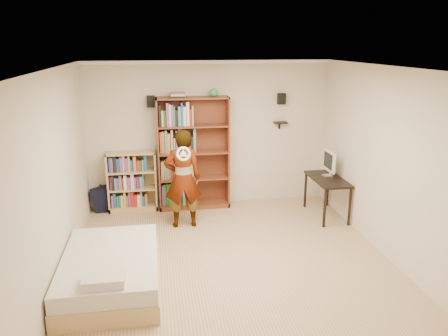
# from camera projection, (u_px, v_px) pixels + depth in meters

# --- Properties ---
(ground) EXTENTS (4.50, 5.00, 0.01)m
(ground) POSITION_uv_depth(u_px,v_px,m) (232.00, 263.00, 6.17)
(ground) COLOR tan
(ground) RESTS_ON ground
(room_shell) EXTENTS (4.52, 5.02, 2.71)m
(room_shell) POSITION_uv_depth(u_px,v_px,m) (233.00, 142.00, 5.68)
(room_shell) COLOR beige
(room_shell) RESTS_ON ground
(crown_molding) EXTENTS (4.50, 5.00, 0.06)m
(crown_molding) POSITION_uv_depth(u_px,v_px,m) (234.00, 71.00, 5.43)
(crown_molding) COLOR white
(crown_molding) RESTS_ON room_shell
(speaker_left) EXTENTS (0.14, 0.12, 0.20)m
(speaker_left) POSITION_uv_depth(u_px,v_px,m) (151.00, 101.00, 7.73)
(speaker_left) COLOR black
(speaker_left) RESTS_ON room_shell
(speaker_right) EXTENTS (0.14, 0.12, 0.20)m
(speaker_right) POSITION_uv_depth(u_px,v_px,m) (282.00, 99.00, 8.10)
(speaker_right) COLOR black
(speaker_right) RESTS_ON room_shell
(wall_shelf) EXTENTS (0.25, 0.16, 0.02)m
(wall_shelf) POSITION_uv_depth(u_px,v_px,m) (281.00, 123.00, 8.23)
(wall_shelf) COLOR black
(wall_shelf) RESTS_ON room_shell
(tall_bookshelf) EXTENTS (1.31, 0.38, 2.07)m
(tall_bookshelf) POSITION_uv_depth(u_px,v_px,m) (193.00, 154.00, 8.02)
(tall_bookshelf) COLOR brown
(tall_bookshelf) RESTS_ON ground
(low_bookshelf) EXTENTS (0.88, 0.33, 1.10)m
(low_bookshelf) POSITION_uv_depth(u_px,v_px,m) (132.00, 181.00, 8.01)
(low_bookshelf) COLOR tan
(low_bookshelf) RESTS_ON ground
(computer_desk) EXTENTS (0.52, 1.04, 0.71)m
(computer_desk) POSITION_uv_depth(u_px,v_px,m) (326.00, 197.00, 7.78)
(computer_desk) COLOR black
(computer_desk) RESTS_ON ground
(imac) EXTENTS (0.11, 0.46, 0.46)m
(imac) POSITION_uv_depth(u_px,v_px,m) (328.00, 164.00, 7.75)
(imac) COLOR silver
(imac) RESTS_ON computer_desk
(daybed) EXTENTS (1.20, 1.84, 0.54)m
(daybed) POSITION_uv_depth(u_px,v_px,m) (111.00, 267.00, 5.53)
(daybed) COLOR silver
(daybed) RESTS_ON ground
(person) EXTENTS (0.61, 0.41, 1.67)m
(person) POSITION_uv_depth(u_px,v_px,m) (183.00, 179.00, 7.21)
(person) COLOR black
(person) RESTS_ON ground
(wii_wheel) EXTENTS (0.23, 0.09, 0.23)m
(wii_wheel) POSITION_uv_depth(u_px,v_px,m) (183.00, 154.00, 6.78)
(wii_wheel) COLOR silver
(wii_wheel) RESTS_ON person
(navy_bag) EXTENTS (0.38, 0.28, 0.48)m
(navy_bag) POSITION_uv_depth(u_px,v_px,m) (102.00, 199.00, 8.01)
(navy_bag) COLOR black
(navy_bag) RESTS_ON ground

